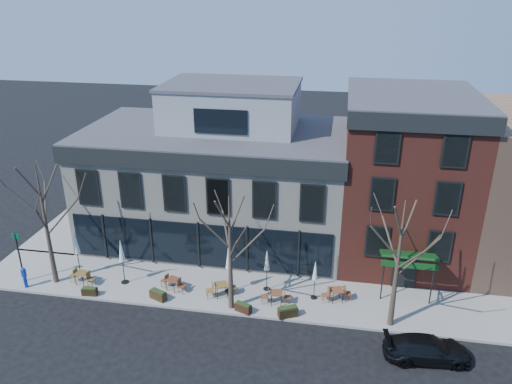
% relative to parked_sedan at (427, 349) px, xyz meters
% --- Properties ---
extents(ground, '(120.00, 120.00, 0.00)m').
position_rel_parked_sedan_xyz_m(ground, '(-13.62, 6.25, -0.63)').
color(ground, black).
rests_on(ground, ground).
extents(sidewalk_front, '(33.50, 4.70, 0.15)m').
position_rel_parked_sedan_xyz_m(sidewalk_front, '(-10.37, 4.10, -0.55)').
color(sidewalk_front, gray).
rests_on(sidewalk_front, ground).
extents(sidewalk_side, '(4.50, 12.00, 0.15)m').
position_rel_parked_sedan_xyz_m(sidewalk_side, '(-24.87, 12.25, -0.55)').
color(sidewalk_side, gray).
rests_on(sidewalk_side, ground).
extents(corner_building, '(18.39, 10.39, 11.10)m').
position_rel_parked_sedan_xyz_m(corner_building, '(-13.55, 11.32, 4.10)').
color(corner_building, beige).
rests_on(corner_building, ground).
extents(red_brick_building, '(8.20, 11.78, 11.18)m').
position_rel_parked_sedan_xyz_m(red_brick_building, '(-0.62, 11.23, 5.01)').
color(red_brick_building, maroon).
rests_on(red_brick_building, ground).
extents(tree_corner, '(3.93, 3.98, 7.92)m').
position_rel_parked_sedan_xyz_m(tree_corner, '(-22.11, 3.05, 3.62)').
color(tree_corner, '#382B21').
rests_on(tree_corner, sidewalk_front).
extents(tree_mid, '(3.50, 3.55, 7.04)m').
position_rel_parked_sedan_xyz_m(tree_mid, '(-10.61, 2.35, 3.17)').
color(tree_mid, '#382B21').
rests_on(tree_mid, sidewalk_front).
extents(tree_right, '(3.72, 3.77, 7.48)m').
position_rel_parked_sedan_xyz_m(tree_right, '(-1.61, 2.35, 3.39)').
color(tree_right, '#382B21').
rests_on(tree_right, sidewalk_front).
extents(sign_pole, '(0.50, 0.10, 3.40)m').
position_rel_parked_sedan_xyz_m(sign_pole, '(-24.12, 2.75, 1.45)').
color(sign_pole, black).
rests_on(sign_pole, sidewalk_front).
extents(parked_sedan, '(4.48, 2.18, 1.25)m').
position_rel_parked_sedan_xyz_m(parked_sedan, '(0.00, 0.00, 0.00)').
color(parked_sedan, black).
rests_on(parked_sedan, ground).
extents(call_box, '(0.28, 0.28, 1.42)m').
position_rel_parked_sedan_xyz_m(call_box, '(-23.59, 2.14, 0.27)').
color(call_box, '#0D2FA9').
rests_on(call_box, sidewalk_front).
extents(cafe_set_0, '(1.83, 0.83, 0.94)m').
position_rel_parked_sedan_xyz_m(cafe_set_0, '(-20.34, 3.14, 0.01)').
color(cafe_set_0, brown).
rests_on(cafe_set_0, sidewalk_front).
extents(cafe_set_2, '(1.79, 0.98, 0.92)m').
position_rel_parked_sedan_xyz_m(cafe_set_2, '(-14.51, 3.48, -0.00)').
color(cafe_set_2, brown).
rests_on(cafe_set_2, sidewalk_front).
extents(cafe_set_3, '(1.89, 1.21, 0.99)m').
position_rel_parked_sedan_xyz_m(cafe_set_3, '(-11.46, 3.36, 0.03)').
color(cafe_set_3, brown).
rests_on(cafe_set_3, sidewalk_front).
extents(cafe_set_4, '(1.81, 0.79, 0.94)m').
position_rel_parked_sedan_xyz_m(cafe_set_4, '(-8.09, 3.16, 0.00)').
color(cafe_set_4, brown).
rests_on(cafe_set_4, sidewalk_front).
extents(cafe_set_5, '(1.85, 0.97, 0.95)m').
position_rel_parked_sedan_xyz_m(cafe_set_5, '(-4.62, 4.05, 0.01)').
color(cafe_set_5, brown).
rests_on(cafe_set_5, sidewalk_front).
extents(umbrella_0, '(0.49, 0.49, 3.09)m').
position_rel_parked_sedan_xyz_m(umbrella_0, '(-20.99, 4.05, 1.71)').
color(umbrella_0, black).
rests_on(umbrella_0, sidewalk_front).
extents(umbrella_1, '(0.48, 0.48, 2.97)m').
position_rel_parked_sedan_xyz_m(umbrella_1, '(-17.78, 3.69, 1.62)').
color(umbrella_1, black).
rests_on(umbrella_1, sidewalk_front).
extents(umbrella_2, '(0.50, 0.50, 3.11)m').
position_rel_parked_sedan_xyz_m(umbrella_2, '(-11.08, 3.92, 1.72)').
color(umbrella_2, black).
rests_on(umbrella_2, sidewalk_front).
extents(umbrella_3, '(0.43, 0.43, 2.69)m').
position_rel_parked_sedan_xyz_m(umbrella_3, '(-8.87, 4.51, 1.42)').
color(umbrella_3, black).
rests_on(umbrella_3, sidewalk_front).
extents(umbrella_4, '(0.40, 0.40, 2.49)m').
position_rel_parked_sedan_xyz_m(umbrella_4, '(-5.95, 4.09, 1.28)').
color(umbrella_4, black).
rests_on(umbrella_4, sidewalk_front).
extents(planter_0, '(0.95, 0.44, 0.52)m').
position_rel_parked_sedan_xyz_m(planter_0, '(-19.31, 2.05, -0.22)').
color(planter_0, black).
rests_on(planter_0, sidewalk_front).
extents(planter_1, '(1.14, 0.81, 0.59)m').
position_rel_parked_sedan_xyz_m(planter_1, '(-15.08, 2.37, -0.18)').
color(planter_1, '#322310').
rests_on(planter_1, sidewalk_front).
extents(planter_2, '(1.05, 0.72, 0.54)m').
position_rel_parked_sedan_xyz_m(planter_2, '(-9.85, 2.05, -0.21)').
color(planter_2, '#321C10').
rests_on(planter_2, sidewalk_front).
extents(planter_3, '(1.20, 0.87, 0.62)m').
position_rel_parked_sedan_xyz_m(planter_3, '(-7.28, 2.05, -0.17)').
color(planter_3, black).
rests_on(planter_3, sidewalk_front).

